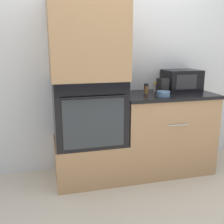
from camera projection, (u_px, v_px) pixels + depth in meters
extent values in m
plane|color=beige|center=(130.00, 186.00, 2.73)|extent=(12.00, 12.00, 0.00)
cube|color=silver|center=(115.00, 61.00, 3.02)|extent=(8.00, 0.05, 2.50)
cube|color=#A87F56|center=(90.00, 159.00, 2.87)|extent=(0.74, 0.60, 0.43)
cube|color=black|center=(89.00, 111.00, 2.74)|extent=(0.72, 0.59, 0.66)
cube|color=black|center=(93.00, 89.00, 2.39)|extent=(0.69, 0.01, 0.11)
cube|color=#3FBFF2|center=(93.00, 89.00, 2.39)|extent=(0.09, 0.00, 0.03)
cube|color=#282D33|center=(94.00, 123.00, 2.47)|extent=(0.59, 0.01, 0.49)
cylinder|color=black|center=(94.00, 98.00, 2.38)|extent=(0.61, 0.02, 0.02)
cube|color=#A87F56|center=(87.00, 37.00, 2.56)|extent=(0.74, 0.60, 0.82)
cube|color=#A87F56|center=(164.00, 133.00, 3.03)|extent=(1.02, 0.60, 0.87)
cube|color=black|center=(166.00, 95.00, 2.92)|extent=(1.04, 0.63, 0.03)
cylinder|color=#B7B7BC|center=(179.00, 125.00, 2.69)|extent=(0.22, 0.01, 0.01)
cube|color=black|center=(181.00, 80.00, 3.06)|extent=(0.40, 0.32, 0.24)
cube|color=#28282B|center=(187.00, 82.00, 2.91)|extent=(0.25, 0.01, 0.17)
cube|color=black|center=(162.00, 86.00, 2.89)|extent=(0.09, 0.14, 0.17)
cylinder|color=black|center=(161.00, 76.00, 2.86)|extent=(0.02, 0.02, 0.04)
cylinder|color=black|center=(163.00, 76.00, 2.86)|extent=(0.02, 0.02, 0.04)
cylinder|color=black|center=(165.00, 76.00, 2.87)|extent=(0.02, 0.02, 0.04)
cylinder|color=#517599|center=(163.00, 94.00, 2.73)|extent=(0.14, 0.14, 0.05)
cylinder|color=brown|center=(146.00, 90.00, 2.87)|extent=(0.05, 0.05, 0.09)
cylinder|color=black|center=(146.00, 85.00, 2.85)|extent=(0.05, 0.05, 0.02)
cylinder|color=silver|center=(155.00, 88.00, 3.04)|extent=(0.04, 0.04, 0.08)
cylinder|color=gold|center=(155.00, 83.00, 3.02)|extent=(0.04, 0.04, 0.02)
cylinder|color=#427047|center=(162.00, 88.00, 3.00)|extent=(0.04, 0.04, 0.09)
cylinder|color=#B7B7BC|center=(162.00, 83.00, 2.99)|extent=(0.04, 0.04, 0.02)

